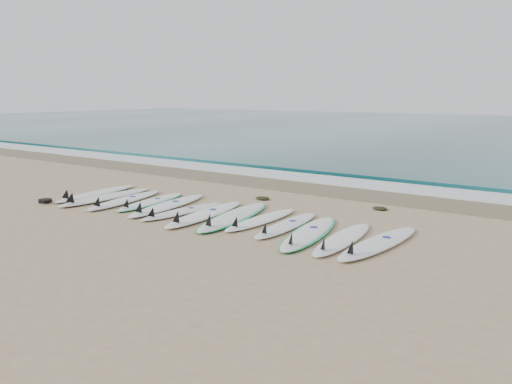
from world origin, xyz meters
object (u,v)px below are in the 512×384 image
Objects in this scene: surfboard_12 at (378,243)px; surfboard_6 at (204,214)px; leash_coil at (45,201)px; surfboard_0 at (95,193)px.

surfboard_6 is at bearing -172.33° from surfboard_12.
surfboard_12 is 8.14m from leash_coil.
surfboard_6 reaches higher than leash_coil.
surfboard_12 is at bearing -4.80° from surfboard_6.
surfboard_0 is 7.78m from surfboard_12.
leash_coil is (-4.15, -1.12, -0.01)m from surfboard_6.
surfboard_12 is (3.90, 0.10, -0.00)m from surfboard_6.
surfboard_0 is 1.29m from leash_coil.
surfboard_0 is at bearing -174.09° from surfboard_12.
surfboard_0 is 0.97× the size of surfboard_6.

